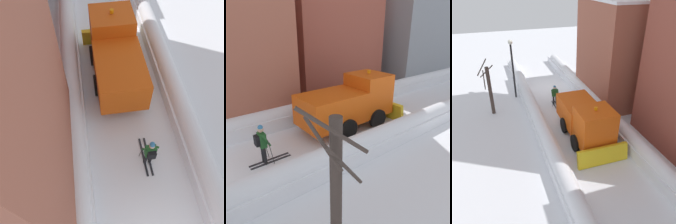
# 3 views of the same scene
# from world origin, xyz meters

# --- Properties ---
(ground_plane) EXTENTS (80.00, 80.00, 0.00)m
(ground_plane) POSITION_xyz_m (0.00, 10.00, 0.00)
(ground_plane) COLOR white
(snowbank_left) EXTENTS (1.10, 36.00, 1.19)m
(snowbank_left) POSITION_xyz_m (-2.57, 10.00, 0.55)
(snowbank_left) COLOR white
(snowbank_left) RESTS_ON ground
(snowbank_right) EXTENTS (1.10, 36.00, 1.10)m
(snowbank_right) POSITION_xyz_m (2.57, 10.00, 0.49)
(snowbank_right) COLOR white
(snowbank_right) RESTS_ON ground
(building_brick_near) EXTENTS (9.06, 6.74, 8.42)m
(building_brick_near) POSITION_xyz_m (-7.13, 3.89, 4.21)
(building_brick_near) COLOR #9E5642
(building_brick_near) RESTS_ON ground
(plow_truck) EXTENTS (3.20, 5.98, 3.12)m
(plow_truck) POSITION_xyz_m (-0.15, 8.96, 1.48)
(plow_truck) COLOR #DB510F
(plow_truck) RESTS_ON ground
(skier) EXTENTS (0.62, 1.80, 1.81)m
(skier) POSITION_xyz_m (0.44, 3.60, 1.00)
(skier) COLOR black
(skier) RESTS_ON ground
(traffic_light_pole) EXTENTS (0.28, 0.42, 4.45)m
(traffic_light_pole) POSITION_xyz_m (-2.99, 3.02, 3.12)
(traffic_light_pole) COLOR black
(traffic_light_pole) RESTS_ON ground
(street_lamp) EXTENTS (0.40, 0.40, 5.24)m
(street_lamp) POSITION_xyz_m (3.45, 1.07, 3.31)
(street_lamp) COLOR black
(street_lamp) RESTS_ON ground
(bare_tree_near) EXTENTS (1.26, 1.35, 4.35)m
(bare_tree_near) POSITION_xyz_m (5.65, 3.46, 2.09)
(bare_tree_near) COLOR #3C312C
(bare_tree_near) RESTS_ON ground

